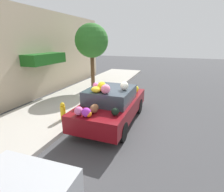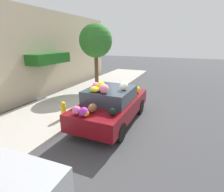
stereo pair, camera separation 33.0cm
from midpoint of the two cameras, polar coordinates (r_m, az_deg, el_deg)
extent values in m
plane|color=#424244|center=(7.15, -2.21, -8.08)|extent=(60.00, 60.00, 0.00)
cube|color=#B2ADA3|center=(8.45, -19.48, -4.44)|extent=(24.00, 3.20, 0.15)
cube|color=#C6B293|center=(9.54, -31.66, 10.78)|extent=(18.00, 0.30, 4.77)
cube|color=#195919|center=(10.30, -21.92, 11.22)|extent=(2.51, 0.90, 0.55)
cylinder|color=brown|center=(11.31, -7.18, 8.16)|extent=(0.24, 0.24, 2.24)
sphere|color=#2D7228|center=(11.16, -7.55, 17.46)|extent=(2.02, 2.02, 2.02)
cylinder|color=gold|center=(7.11, -16.98, -5.30)|extent=(0.20, 0.20, 0.55)
sphere|color=gold|center=(6.99, -17.22, -2.76)|extent=(0.18, 0.18, 0.18)
cube|color=maroon|center=(6.87, -1.38, -3.57)|extent=(4.00, 1.82, 0.59)
cube|color=#333D47|center=(6.55, -1.93, 0.43)|extent=(1.80, 1.59, 0.50)
cylinder|color=black|center=(8.34, -3.48, -1.88)|extent=(0.64, 0.18, 0.64)
cylinder|color=black|center=(7.85, 7.63, -3.27)|extent=(0.64, 0.18, 0.64)
cylinder|color=black|center=(6.34, -12.64, -8.83)|extent=(0.64, 0.18, 0.64)
cylinder|color=black|center=(5.68, 1.81, -11.66)|extent=(0.64, 0.18, 0.64)
sphere|color=black|center=(5.34, -0.76, -5.16)|extent=(0.33, 0.33, 0.23)
ellipsoid|color=yellow|center=(5.98, -6.79, 2.12)|extent=(0.41, 0.43, 0.20)
ellipsoid|color=yellow|center=(7.73, 6.53, 2.21)|extent=(0.37, 0.35, 0.29)
ellipsoid|color=red|center=(6.03, -4.19, 2.58)|extent=(0.36, 0.30, 0.24)
sphere|color=orange|center=(7.64, 0.37, 1.94)|extent=(0.33, 0.33, 0.24)
sphere|color=pink|center=(5.78, -3.75, 2.27)|extent=(0.34, 0.34, 0.31)
sphere|color=purple|center=(5.32, -10.18, -5.27)|extent=(0.37, 0.37, 0.28)
sphere|color=white|center=(6.22, 2.53, 3.32)|extent=(0.34, 0.34, 0.30)
ellipsoid|color=#95622F|center=(7.98, 0.61, 2.15)|extent=(0.15, 0.18, 0.11)
sphere|color=pink|center=(6.39, -6.69, 3.36)|extent=(0.30, 0.30, 0.25)
sphere|color=black|center=(8.20, -1.77, 3.07)|extent=(0.34, 0.34, 0.25)
ellipsoid|color=red|center=(7.66, 2.50, 1.84)|extent=(0.44, 0.46, 0.21)
ellipsoid|color=#8E5C3A|center=(5.56, -7.53, -4.07)|extent=(0.41, 0.26, 0.28)
ellipsoid|color=white|center=(6.41, -4.38, 2.96)|extent=(0.22, 0.17, 0.13)
ellipsoid|color=black|center=(8.34, -1.59, 3.36)|extent=(0.31, 0.30, 0.26)
ellipsoid|color=blue|center=(7.79, 1.16, 2.58)|extent=(0.45, 0.45, 0.33)
ellipsoid|color=yellow|center=(6.08, -4.95, 3.14)|extent=(0.40, 0.35, 0.34)
sphere|color=orange|center=(5.30, -9.47, -5.83)|extent=(0.23, 0.23, 0.19)
sphere|color=pink|center=(5.47, -12.54, -4.81)|extent=(0.35, 0.35, 0.27)
sphere|color=pink|center=(7.77, 1.98, 2.27)|extent=(0.35, 0.35, 0.26)
sphere|color=purple|center=(8.41, 0.30, 3.22)|extent=(0.25, 0.25, 0.19)
camera|label=1|loc=(0.17, -91.41, -0.45)|focal=28.00mm
camera|label=2|loc=(0.17, 88.59, 0.45)|focal=28.00mm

